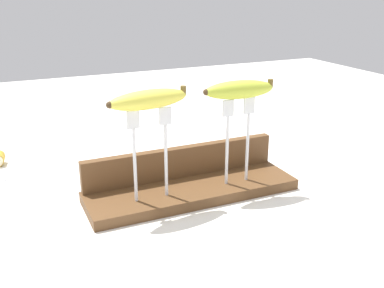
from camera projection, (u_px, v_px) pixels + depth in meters
The scene contains 9 objects.
ground_plane at pixel (192, 195), 1.03m from camera, with size 3.00×3.00×0.00m, color silver.
wooden_board at pixel (192, 191), 1.03m from camera, with size 0.48×0.14×0.02m, color brown.
board_backstop at pixel (181, 162), 1.06m from camera, with size 0.47×0.02×0.07m, color brown.
fork_stand_left at pixel (150, 146), 0.93m from camera, with size 0.09×0.01×0.19m.
fork_stand_right at pixel (238, 134), 1.01m from camera, with size 0.08×0.01×0.19m.
banana_raised_left at pixel (149, 99), 0.89m from camera, with size 0.18×0.07×0.04m.
banana_raised_right at pixel (239, 90), 0.97m from camera, with size 0.16×0.06×0.04m.
fork_fallen_far at pixel (103, 186), 1.07m from camera, with size 0.17×0.03×0.01m.
wire_coil at pixel (167, 159), 1.24m from camera, with size 0.08×0.08×0.00m, color gold.
Camera 1 is at (-0.38, -0.85, 0.46)m, focal length 42.51 mm.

